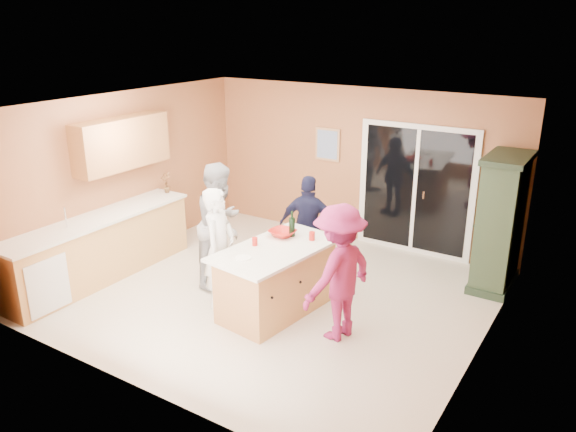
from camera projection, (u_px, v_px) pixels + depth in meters
The scene contains 22 objects.
floor at pixel (275, 294), 7.80m from camera, with size 5.50×5.50×0.00m, color beige.
ceiling at pixel (273, 106), 6.93m from camera, with size 5.50×5.00×0.10m, color white.
wall_back at pixel (357, 166), 9.36m from camera, with size 5.50×0.10×2.60m, color #C57F51.
wall_front at pixel (130, 275), 5.37m from camera, with size 5.50×0.10×2.60m, color #C57F51.
wall_left at pixel (127, 176), 8.75m from camera, with size 0.10×5.00×2.60m, color #C57F51.
wall_right at pixel (489, 248), 5.99m from camera, with size 0.10×5.00×2.60m, color #C57F51.
left_cabinet_run at pixel (92, 252), 8.03m from camera, with size 0.65×3.05×1.24m.
upper_cabinets at pixel (122, 143), 8.31m from camera, with size 0.35×1.60×0.75m, color tan.
sliding_door at pixel (415, 190), 8.89m from camera, with size 1.90×0.07×2.10m.
framed_picture at pixel (328, 144), 9.52m from camera, with size 0.46×0.04×0.56m.
kitchen_island at pixel (276, 281), 7.22m from camera, with size 1.14×1.81×0.89m.
green_hutch at pixel (500, 224), 7.76m from camera, with size 0.55×1.04×1.91m.
woman_white at pixel (219, 248), 7.29m from camera, with size 0.59×0.39×1.61m, color white.
woman_grey at pixel (221, 225), 7.88m from camera, with size 0.86×0.67×1.77m, color #AEAEB1.
woman_navy at pixel (309, 227), 8.16m from camera, with size 0.89×0.37×1.52m, color #1B1B3C.
woman_magenta at pixel (339, 273), 6.52m from camera, with size 1.07×0.62×1.66m, color #921F4F.
serving_bowl at pixel (282, 233), 7.43m from camera, with size 0.34×0.34×0.08m, color red.
tulip_vase at pixel (166, 182), 9.08m from camera, with size 0.18×0.12×0.34m, color maroon.
tumbler_near at pixel (255, 241), 7.12m from camera, with size 0.07×0.07×0.10m, color red.
tumbler_far at pixel (312, 236), 7.28m from camera, with size 0.08×0.08×0.11m, color red.
wine_bottle at pixel (292, 226), 7.40m from camera, with size 0.08×0.08×0.35m.
white_plate at pixel (243, 258), 6.74m from camera, with size 0.19×0.19×0.01m, color white.
Camera 1 is at (3.87, -5.83, 3.62)m, focal length 35.00 mm.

